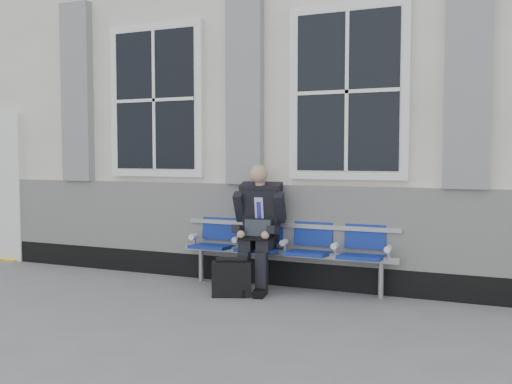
% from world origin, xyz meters
% --- Properties ---
extents(ground, '(70.00, 70.00, 0.00)m').
position_xyz_m(ground, '(0.00, 0.00, 0.00)').
color(ground, slate).
rests_on(ground, ground).
extents(station_building, '(14.40, 4.40, 4.49)m').
position_xyz_m(station_building, '(-0.02, 3.47, 2.22)').
color(station_building, silver).
rests_on(station_building, ground).
extents(bench, '(2.60, 0.47, 0.91)m').
position_xyz_m(bench, '(-0.33, 1.32, 0.55)').
color(bench, '#9EA0A3').
rests_on(bench, ground).
extents(businessman, '(0.61, 0.82, 1.44)m').
position_xyz_m(businessman, '(-0.61, 1.19, 0.78)').
color(businessman, black).
rests_on(businessman, ground).
extents(briefcase, '(0.46, 0.33, 0.44)m').
position_xyz_m(briefcase, '(-0.75, 0.75, 0.20)').
color(briefcase, black).
rests_on(briefcase, ground).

